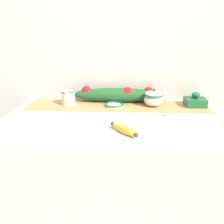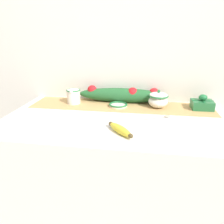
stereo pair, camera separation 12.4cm
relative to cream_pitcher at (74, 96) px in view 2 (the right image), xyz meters
name	(u,v)px [view 2 (the right image)]	position (x,y,z in m)	size (l,w,h in m)	color
countertop	(116,181)	(0.34, -0.23, -0.51)	(1.33, 0.74, 0.90)	silver
back_wall	(124,58)	(0.34, 0.16, 0.24)	(2.13, 0.04, 2.40)	silver
table_runner	(121,106)	(0.34, 0.00, -0.06)	(1.23, 0.27, 0.00)	tan
cream_pitcher	(74,96)	(0.00, 0.00, 0.00)	(0.10, 0.11, 0.10)	white
sugar_bowl	(158,100)	(0.58, 0.00, 0.00)	(0.13, 0.13, 0.12)	white
small_dish	(118,105)	(0.32, -0.02, -0.04)	(0.12, 0.12, 0.02)	white
banana	(120,129)	(0.38, -0.43, -0.04)	(0.15, 0.17, 0.04)	yellow
spoon	(165,117)	(0.62, -0.18, -0.05)	(0.18, 0.10, 0.01)	#A89E89
gift_box	(202,104)	(0.87, 0.01, -0.02)	(0.13, 0.12, 0.10)	#236638
poinsettia_garland	(123,95)	(0.34, 0.08, 0.00)	(0.63, 0.11, 0.11)	#235B2D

